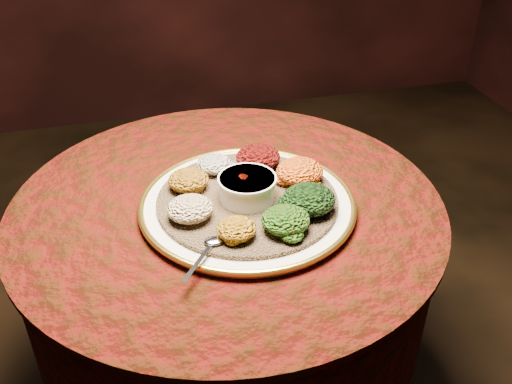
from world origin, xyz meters
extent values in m
cylinder|color=black|center=(0.00, 0.00, 0.34)|extent=(0.12, 0.12, 0.68)
cylinder|color=black|center=(0.00, 0.00, 0.70)|extent=(0.80, 0.80, 0.04)
cylinder|color=#3B0905|center=(0.00, 0.00, 0.56)|extent=(0.93, 0.93, 0.34)
cylinder|color=#3B0905|center=(0.00, 0.00, 0.73)|extent=(0.96, 0.96, 0.01)
cylinder|color=white|center=(0.04, -0.04, 0.74)|extent=(0.59, 0.59, 0.02)
torus|color=gold|center=(0.04, -0.04, 0.75)|extent=(0.47, 0.47, 0.01)
cylinder|color=olive|center=(0.04, -0.04, 0.76)|extent=(0.49, 0.49, 0.01)
cylinder|color=white|center=(0.04, -0.04, 0.79)|extent=(0.12, 0.12, 0.05)
cylinder|color=white|center=(0.04, -0.04, 0.81)|extent=(0.13, 0.13, 0.01)
cylinder|color=#570B04|center=(0.04, -0.04, 0.80)|extent=(0.10, 0.10, 0.01)
ellipsoid|color=silver|center=(-0.06, -0.17, 0.77)|extent=(0.04, 0.03, 0.01)
cube|color=silver|center=(-0.10, -0.23, 0.77)|extent=(0.07, 0.09, 0.00)
ellipsoid|color=beige|center=(-0.01, 0.09, 0.78)|extent=(0.08, 0.08, 0.04)
ellipsoid|color=black|center=(0.09, 0.08, 0.79)|extent=(0.10, 0.10, 0.05)
ellipsoid|color=#A3600D|center=(0.17, 0.00, 0.79)|extent=(0.11, 0.10, 0.05)
ellipsoid|color=black|center=(0.15, -0.11, 0.79)|extent=(0.11, 0.11, 0.05)
ellipsoid|color=#9E280A|center=(0.08, -0.17, 0.79)|extent=(0.10, 0.09, 0.05)
ellipsoid|color=#9D6B0D|center=(-0.01, -0.16, 0.78)|extent=(0.08, 0.07, 0.04)
ellipsoid|color=maroon|center=(-0.09, -0.08, 0.78)|extent=(0.09, 0.09, 0.05)
ellipsoid|color=#9E5E13|center=(-0.08, 0.03, 0.78)|extent=(0.09, 0.08, 0.04)
camera|label=1|loc=(-0.20, -1.02, 1.45)|focal=40.00mm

